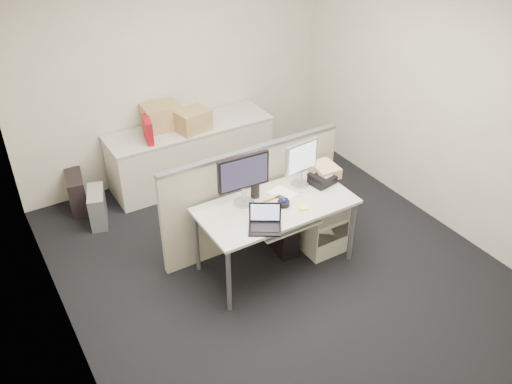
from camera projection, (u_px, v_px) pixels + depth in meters
floor at (275, 264)px, 5.52m from camera, size 4.00×4.50×0.01m
wall_back at (174, 69)px, 6.40m from camera, size 4.00×0.02×2.70m
wall_front at (487, 303)px, 3.17m from camera, size 4.00×0.02×2.70m
wall_left at (46, 214)px, 3.92m from camera, size 0.02×4.50×2.70m
wall_right at (438, 100)px, 5.65m from camera, size 0.02×4.50×2.70m
desk at (276, 210)px, 5.16m from camera, size 1.50×0.75×0.73m
keyboard_tray at (286, 223)px, 5.05m from camera, size 0.62×0.32×0.02m
drawer_pedestal at (317, 219)px, 5.62m from camera, size 0.40×0.55×0.65m
cubicle_partition at (252, 198)px, 5.54m from camera, size 2.00×0.06×1.10m
back_counter at (191, 154)px, 6.71m from camera, size 2.00×0.60×0.72m
monitor_main at (243, 180)px, 5.00m from camera, size 0.52×0.22×0.51m
monitor_small at (301, 164)px, 5.30m from camera, size 0.40×0.23×0.46m
laptop at (265, 220)px, 4.73m from camera, size 0.36×0.34×0.22m
trackball at (284, 204)px, 5.09m from camera, size 0.15×0.15×0.04m
desk_phone at (322, 180)px, 5.42m from camera, size 0.27×0.23×0.08m
paper_stack at (282, 194)px, 5.27m from camera, size 0.26×0.30×0.01m
sticky_pad at (303, 208)px, 5.07m from camera, size 0.09×0.09×0.01m
travel_mug at (255, 188)px, 5.18m from camera, size 0.10×0.10×0.19m
banana at (271, 198)px, 5.18m from camera, size 0.17×0.05×0.04m
cellphone at (282, 198)px, 5.20m from camera, size 0.09×0.12×0.01m
manila_folders at (325, 170)px, 5.55m from camera, size 0.25×0.31×0.11m
keyboard at (280, 221)px, 5.05m from camera, size 0.44×0.26×0.02m
pc_tower_desk at (281, 230)px, 5.63m from camera, size 0.24×0.49×0.44m
pc_tower_spare_dark at (77, 192)px, 6.25m from camera, size 0.26×0.48×0.43m
pc_tower_spare_silver at (98, 207)px, 6.02m from camera, size 0.29×0.46×0.40m
cardboard_box_left at (161, 117)px, 6.38m from camera, size 0.44×0.34×0.32m
cardboard_box_right at (193, 121)px, 6.35m from camera, size 0.42×0.36×0.27m
red_binder at (148, 130)px, 6.12m from camera, size 0.14×0.32×0.29m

